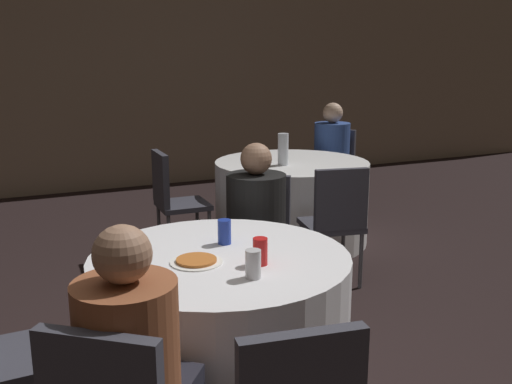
{
  "coord_description": "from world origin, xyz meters",
  "views": [
    {
      "loc": [
        -0.88,
        -2.31,
        1.63
      ],
      "look_at": [
        0.5,
        0.75,
        0.83
      ],
      "focal_mm": 40.0,
      "sensor_mm": 36.0,
      "label": 1
    }
  ],
  "objects": [
    {
      "name": "wall_back",
      "position": [
        0.0,
        4.9,
        1.4
      ],
      "size": [
        16.0,
        0.06,
        2.8
      ],
      "color": "gray",
      "rests_on": "ground_plane"
    },
    {
      "name": "table_near",
      "position": [
        -0.0,
        0.05,
        0.36
      ],
      "size": [
        1.22,
        1.22,
        0.73
      ],
      "color": "silver",
      "rests_on": "ground_plane"
    },
    {
      "name": "table_far",
      "position": [
        1.45,
        2.07,
        0.36
      ],
      "size": [
        1.36,
        1.36,
        0.73
      ],
      "color": "white",
      "rests_on": "ground_plane"
    },
    {
      "name": "chair_near_northeast",
      "position": [
        0.58,
        0.88,
        0.53
      ],
      "size": [
        0.56,
        0.56,
        0.89
      ],
      "rotation": [
        0.0,
        0.0,
        -3.75
      ],
      "color": "#383842",
      "rests_on": "ground_plane"
    },
    {
      "name": "chair_far_west",
      "position": [
        0.36,
        2.1,
        0.53
      ],
      "size": [
        0.41,
        0.41,
        0.89
      ],
      "rotation": [
        0.0,
        0.0,
        -1.59
      ],
      "color": "#383842",
      "rests_on": "ground_plane"
    },
    {
      "name": "chair_far_south",
      "position": [
        1.24,
        1.0,
        0.53
      ],
      "size": [
        0.47,
        0.47,
        0.89
      ],
      "rotation": [
        0.0,
        0.0,
        -0.19
      ],
      "color": "#383842",
      "rests_on": "ground_plane"
    },
    {
      "name": "chair_far_northeast",
      "position": [
        2.31,
        2.74,
        0.53
      ],
      "size": [
        0.56,
        0.56,
        0.89
      ],
      "rotation": [
        0.0,
        0.0,
        -4.05
      ],
      "color": "#383842",
      "rests_on": "ground_plane"
    },
    {
      "name": "person_blue_shirt",
      "position": [
        2.19,
        2.64,
        0.61
      ],
      "size": [
        0.5,
        0.49,
        1.18
      ],
      "rotation": [
        0.0,
        0.0,
        -4.05
      ],
      "color": "#33384C",
      "rests_on": "ground_plane"
    },
    {
      "name": "person_black_shirt",
      "position": [
        0.49,
        0.75,
        0.58
      ],
      "size": [
        0.48,
        0.51,
        1.12
      ],
      "rotation": [
        0.0,
        0.0,
        -3.75
      ],
      "color": "black",
      "rests_on": "ground_plane"
    },
    {
      "name": "pizza_plate_near",
      "position": [
        -0.13,
        0.0,
        0.74
      ],
      "size": [
        0.24,
        0.24,
        0.02
      ],
      "color": "white",
      "rests_on": "table_near"
    },
    {
      "name": "soda_can_silver",
      "position": [
        0.03,
        -0.27,
        0.79
      ],
      "size": [
        0.07,
        0.07,
        0.12
      ],
      "color": "silver",
      "rests_on": "table_near"
    },
    {
      "name": "soda_can_blue",
      "position": [
        0.08,
        0.2,
        0.79
      ],
      "size": [
        0.07,
        0.07,
        0.12
      ],
      "color": "#1E38A5",
      "rests_on": "table_near"
    },
    {
      "name": "soda_can_red",
      "position": [
        0.12,
        -0.14,
        0.79
      ],
      "size": [
        0.07,
        0.07,
        0.12
      ],
      "color": "red",
      "rests_on": "table_near"
    },
    {
      "name": "bottle_far",
      "position": [
        1.3,
        1.95,
        0.86
      ],
      "size": [
        0.09,
        0.09,
        0.27
      ],
      "color": "silver",
      "rests_on": "table_far"
    }
  ]
}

